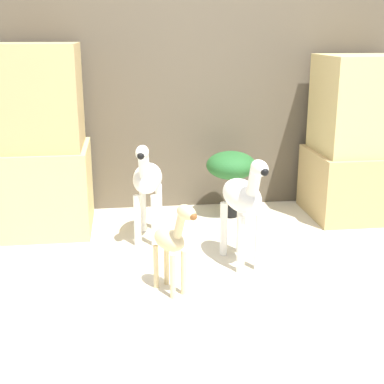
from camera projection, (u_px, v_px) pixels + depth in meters
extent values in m
plane|color=beige|center=(236.00, 292.00, 3.00)|extent=(14.00, 14.00, 0.00)
cube|color=brown|center=(196.00, 71.00, 4.23)|extent=(6.40, 0.08, 2.20)
cube|color=#D1B775|center=(40.00, 188.00, 3.90)|extent=(0.72, 0.66, 0.61)
cube|color=tan|center=(32.00, 96.00, 3.70)|extent=(0.65, 0.60, 0.71)
cube|color=tan|center=(355.00, 183.00, 4.21)|extent=(0.72, 0.66, 0.51)
cube|color=#D1B775|center=(362.00, 104.00, 4.03)|extent=(0.64, 0.59, 0.73)
cylinder|color=white|center=(259.00, 242.00, 3.24)|extent=(0.05, 0.05, 0.36)
cylinder|color=white|center=(241.00, 245.00, 3.20)|extent=(0.05, 0.05, 0.36)
cylinder|color=white|center=(240.00, 227.00, 3.49)|extent=(0.05, 0.05, 0.36)
cylinder|color=white|center=(224.00, 229.00, 3.46)|extent=(0.05, 0.05, 0.36)
ellipsoid|color=white|center=(242.00, 196.00, 3.27)|extent=(0.27, 0.43, 0.20)
cylinder|color=white|center=(254.00, 181.00, 3.08)|extent=(0.10, 0.14, 0.22)
ellipsoid|color=white|center=(260.00, 168.00, 2.99)|extent=(0.11, 0.17, 0.09)
sphere|color=black|center=(265.00, 172.00, 2.94)|extent=(0.05, 0.05, 0.05)
cube|color=black|center=(254.00, 179.00, 3.07)|extent=(0.03, 0.08, 0.18)
cylinder|color=white|center=(155.00, 221.00, 3.60)|extent=(0.05, 0.05, 0.36)
cylinder|color=white|center=(137.00, 221.00, 3.61)|extent=(0.05, 0.05, 0.36)
cylinder|color=white|center=(159.00, 208.00, 3.87)|extent=(0.05, 0.05, 0.36)
cylinder|color=white|center=(143.00, 208.00, 3.88)|extent=(0.05, 0.05, 0.36)
ellipsoid|color=white|center=(148.00, 178.00, 3.66)|extent=(0.26, 0.43, 0.20)
cylinder|color=white|center=(144.00, 164.00, 3.46)|extent=(0.09, 0.14, 0.22)
ellipsoid|color=white|center=(142.00, 153.00, 3.37)|extent=(0.11, 0.17, 0.09)
sphere|color=black|center=(141.00, 156.00, 3.31)|extent=(0.05, 0.05, 0.05)
cube|color=black|center=(144.00, 163.00, 3.46)|extent=(0.03, 0.08, 0.18)
cylinder|color=beige|center=(184.00, 273.00, 2.95)|extent=(0.03, 0.03, 0.26)
cylinder|color=beige|center=(173.00, 276.00, 2.90)|extent=(0.03, 0.03, 0.26)
cylinder|color=beige|center=(167.00, 263.00, 3.07)|extent=(0.03, 0.03, 0.26)
cylinder|color=beige|center=(156.00, 267.00, 3.02)|extent=(0.03, 0.03, 0.26)
ellipsoid|color=beige|center=(169.00, 240.00, 2.93)|extent=(0.22, 0.26, 0.12)
cylinder|color=beige|center=(180.00, 225.00, 2.82)|extent=(0.09, 0.11, 0.19)
ellipsoid|color=beige|center=(186.00, 212.00, 2.76)|extent=(0.13, 0.15, 0.08)
sphere|color=brown|center=(193.00, 217.00, 2.72)|extent=(0.04, 0.04, 0.04)
cylinder|color=black|center=(230.00, 209.00, 4.21)|extent=(0.11, 0.11, 0.11)
cylinder|color=brown|center=(231.00, 191.00, 4.17)|extent=(0.04, 0.04, 0.20)
ellipsoid|color=#235B28|center=(231.00, 165.00, 4.11)|extent=(0.38, 0.38, 0.21)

